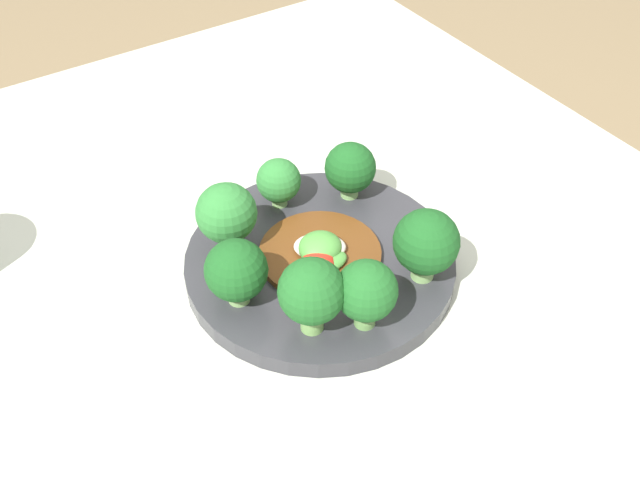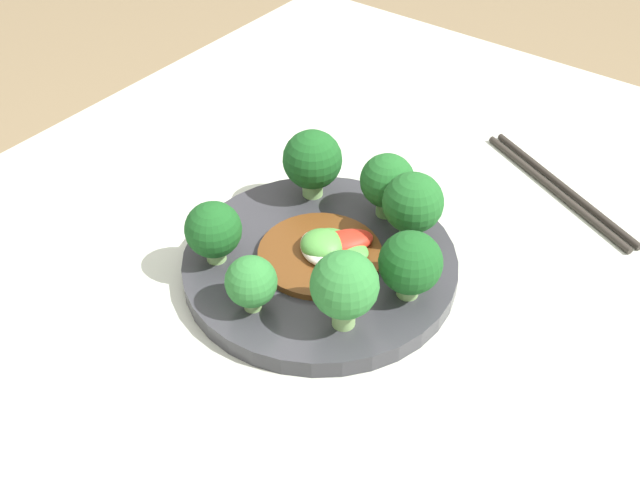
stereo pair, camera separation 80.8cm
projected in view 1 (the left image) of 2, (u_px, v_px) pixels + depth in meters
plate at (320, 263)px, 0.69m from camera, size 0.25×0.25×0.02m
broccoli_southeast at (350, 168)px, 0.72m from camera, size 0.05×0.05×0.06m
broccoli_southwest at (426, 243)px, 0.63m from camera, size 0.06×0.06×0.07m
broccoli_northeast at (227, 214)px, 0.66m from camera, size 0.05×0.05×0.07m
broccoli_northwest at (312, 292)px, 0.59m from camera, size 0.05×0.05×0.07m
broccoli_west at (371, 290)px, 0.60m from camera, size 0.05×0.05×0.06m
broccoli_north at (236, 271)px, 0.62m from camera, size 0.05×0.05×0.06m
broccoli_east at (279, 181)px, 0.71m from camera, size 0.04×0.04×0.05m
stirfry_center at (319, 254)px, 0.67m from camera, size 0.11×0.11×0.02m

